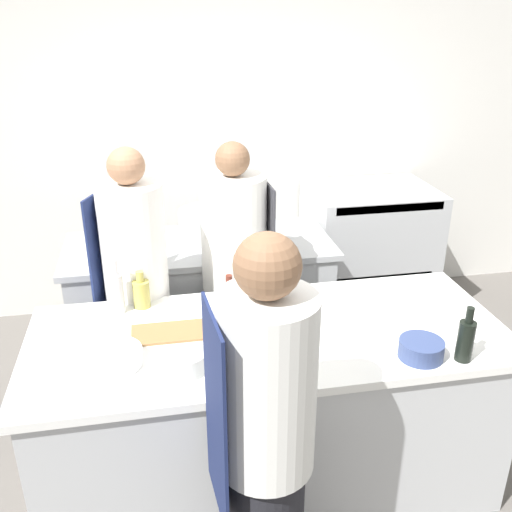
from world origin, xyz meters
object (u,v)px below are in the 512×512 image
Objects in this scene: bowl_mixing_large at (421,349)px; bowl_ceramic_blue at (111,358)px; bottle_vinegar at (230,310)px; stockpot at (203,225)px; bottle_wine at (117,292)px; bowl_prep_small at (187,362)px; chef_at_stove at (235,278)px; bottle_cooking_oil at (466,339)px; bottle_olive_oil at (141,293)px; chef_at_prep_near at (265,447)px; oven_range at (367,250)px; chef_at_pass_far at (138,298)px.

bowl_ceramic_blue is at bearing 171.48° from bowl_mixing_large.
bottle_vinegar is 0.95× the size of stockpot.
bowl_prep_small is (0.30, -0.58, -0.07)m from bottle_wine.
chef_at_stove is 6.35× the size of bottle_cooking_oil.
bowl_ceramic_blue is (-0.02, -0.47, -0.08)m from bottle_wine.
chef_at_stove is 1.15m from bowl_ceramic_blue.
bottle_olive_oil is at bearing 106.56° from bowl_prep_small.
chef_at_prep_near is 0.81m from bowl_ceramic_blue.
bottle_cooking_oil reaches higher than oven_range.
bowl_ceramic_blue is at bearing -39.38° from chef_at_stove.
bottle_cooking_oil is at bearing -9.44° from bowl_ceramic_blue.
stockpot is at bearing 81.30° from bowl_prep_small.
bottle_vinegar is at bearing -12.98° from chef_at_stove.
stockpot is (-0.02, 1.94, 0.16)m from chef_at_prep_near.
bottle_wine is (-0.53, 0.30, -0.00)m from bottle_vinegar.
oven_range is 2.22m from bottle_vinegar.
chef_at_pass_far is at bearing 98.22° from bottle_olive_oil.
bottle_olive_oil is (0.03, -0.20, 0.13)m from chef_at_pass_far.
bowl_ceramic_blue is (-1.91, -1.84, 0.41)m from oven_range.
bottle_vinegar reaches higher than bottle_wine.
chef_at_stove is at bearing 36.37° from bottle_olive_oil.
bottle_vinegar is (-1.37, -1.67, 0.50)m from oven_range.
chef_at_prep_near is at bearing -45.27° from bowl_ceramic_blue.
bottle_cooking_oil reaches higher than bowl_prep_small.
oven_range is 2.16m from bowl_mixing_large.
bottle_wine reaches higher than bowl_prep_small.
bottle_olive_oil is at bearing -115.44° from stockpot.
chef_at_stove reaches higher than bottle_vinegar.
chef_at_prep_near reaches higher than bottle_cooking_oil.
chef_at_stove is 5.19× the size of stockpot.
bowl_mixing_large is at bearing -24.81° from bottle_vinegar.
bottle_olive_oil is 0.63× the size of stockpot.
bottle_vinegar is 0.61m from bottle_wine.
bowl_mixing_large is (1.24, -0.91, 0.09)m from chef_at_pass_far.
chef_at_stove is 9.86× the size of bowl_prep_small.
chef_at_pass_far is 0.71m from bottle_vinegar.
chef_at_pass_far is (-1.81, -1.13, 0.33)m from oven_range.
bottle_cooking_oil is (-0.39, -2.09, 0.48)m from oven_range.
stockpot is at bearing 59.63° from bottle_wine.
bottle_wine is 0.66m from bowl_prep_small.
bowl_mixing_large reaches higher than bowl_ceramic_blue.
chef_at_stove is at bearing -48.11° from chef_at_pass_far.
bottle_vinegar reaches higher than bottle_cooking_oil.
stockpot is (0.53, 0.90, -0.01)m from bottle_wine.
bowl_prep_small is 0.34m from bowl_ceramic_blue.
bottle_wine is 1.12× the size of bottle_cooking_oil.
chef_at_pass_far is at bearing 15.45° from chef_at_prep_near.
chef_at_prep_near is at bearing -154.70° from bowl_mixing_large.
stockpot is at bearing 64.56° from bottle_olive_oil.
bottle_cooking_oil is at bearing -6.66° from bowl_prep_small.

